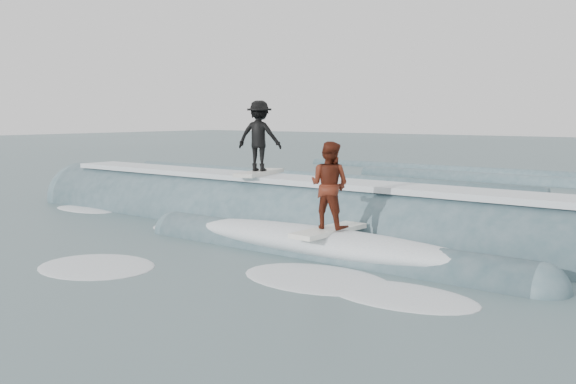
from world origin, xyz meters
The scene contains 6 objects.
ground centered at (0.00, 0.00, 0.00)m, with size 160.00×160.00×0.00m, color #3F575D.
breaking_wave centered at (0.19, 3.11, 0.04)m, with size 22.09×4.06×2.55m.
surfer_black centered at (-1.76, 3.34, 2.32)m, with size 1.37×2.07×1.97m.
surfer_red centered at (2.02, 1.14, 1.42)m, with size 0.92×2.02×1.89m.
whitewater centered at (0.35, -0.36, 0.00)m, with size 14.79×6.02×0.10m.
far_swells centered at (-1.72, 17.65, 0.00)m, with size 33.96×8.65×0.80m.
Camera 1 is at (9.43, -9.65, 2.94)m, focal length 40.00 mm.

